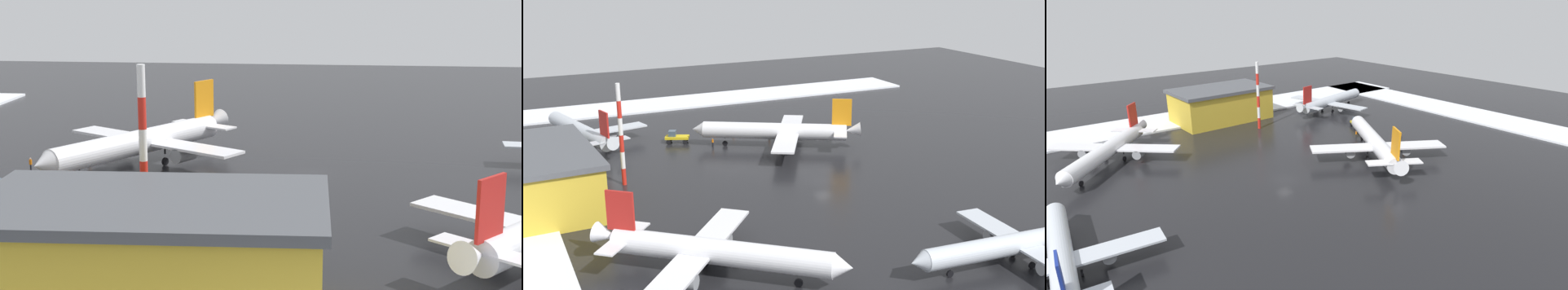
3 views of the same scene
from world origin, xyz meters
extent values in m
plane|color=black|center=(0.00, 0.00, 0.00)|extent=(240.00, 240.00, 0.00)
cube|color=white|center=(0.00, -50.00, 0.22)|extent=(152.00, 16.00, 0.44)
cube|color=white|center=(-67.00, 0.00, 0.22)|extent=(14.00, 116.00, 0.44)
cylinder|color=white|center=(-21.77, 1.24, 3.22)|extent=(16.80, 25.35, 3.13)
cone|color=white|center=(-29.39, -11.58, 3.22)|extent=(3.69, 3.42, 2.97)
cone|color=white|center=(-14.06, 14.22, 3.78)|extent=(3.97, 4.19, 3.05)
cube|color=white|center=(-13.87, -0.24, 2.95)|extent=(12.36, 9.60, 0.33)
cylinder|color=gray|center=(-15.69, 0.30, 2.03)|extent=(3.18, 3.63, 1.84)
cube|color=white|center=(-26.85, 7.47, 2.95)|extent=(12.36, 9.60, 0.33)
cylinder|color=gray|center=(-25.50, 6.14, 2.03)|extent=(3.18, 3.63, 1.84)
cube|color=orange|center=(-15.19, 12.32, 7.18)|extent=(2.17, 3.34, 5.16)
cube|color=white|center=(-12.90, 10.76, 3.59)|extent=(5.02, 4.32, 0.22)
cube|color=white|center=(-17.65, 13.58, 3.59)|extent=(5.02, 4.32, 0.22)
cylinder|color=black|center=(-26.71, -7.07, 1.84)|extent=(0.22, 0.22, 0.64)
cylinder|color=black|center=(-26.71, -7.07, 0.51)|extent=(0.79, 1.04, 1.01)
cylinder|color=black|center=(-18.62, 2.58, 1.84)|extent=(0.22, 0.22, 0.64)
cylinder|color=black|center=(-18.62, 2.58, 0.51)|extent=(0.79, 1.04, 1.01)
cylinder|color=black|center=(-22.10, 4.65, 1.84)|extent=(0.22, 0.22, 0.64)
cylinder|color=black|center=(-22.10, 4.65, 0.51)|extent=(0.79, 1.04, 1.01)
cylinder|color=silver|center=(-39.75, -32.34, 2.94)|extent=(25.20, 8.67, 2.86)
cone|color=silver|center=(-53.00, -35.52, 2.94)|extent=(2.60, 3.11, 2.72)
cone|color=silver|center=(-26.34, -29.12, 3.45)|extent=(3.49, 3.06, 2.78)
cube|color=silver|center=(-35.69, -38.46, 2.69)|extent=(6.15, 11.49, 0.30)
cylinder|color=gray|center=(-36.49, -36.92, 1.85)|extent=(3.17, 2.30, 1.68)
cube|color=silver|center=(-38.91, -25.05, 2.69)|extent=(6.15, 11.49, 0.30)
cylinder|color=gray|center=(-38.93, -26.78, 1.85)|extent=(3.17, 2.30, 1.68)
cube|color=red|center=(-28.31, -29.59, 6.56)|extent=(3.34, 1.08, 4.71)
cube|color=silver|center=(-27.88, -32.08, 3.28)|extent=(3.07, 4.44, 0.20)
cube|color=silver|center=(-29.06, -27.18, 3.28)|extent=(3.07, 4.44, 0.20)
cylinder|color=black|center=(-48.34, -34.40, 1.68)|extent=(0.20, 0.20, 0.59)
cylinder|color=black|center=(-48.34, -34.40, 0.46)|extent=(0.97, 0.50, 0.93)
cylinder|color=black|center=(-36.87, -33.55, 1.68)|extent=(0.20, 0.20, 0.59)
cylinder|color=black|center=(-36.87, -33.55, 0.46)|extent=(0.97, 0.50, 0.93)
cylinder|color=black|center=(-37.73, -29.95, 1.68)|extent=(0.20, 0.20, 0.59)
cylinder|color=black|center=(-37.73, -29.95, 0.46)|extent=(0.97, 0.50, 0.93)
cylinder|color=white|center=(23.45, -26.77, 3.10)|extent=(19.66, 22.13, 3.02)
cone|color=white|center=(32.83, -15.88, 3.10)|extent=(3.56, 3.48, 2.87)
cone|color=white|center=(13.95, -37.79, 3.64)|extent=(4.01, 4.07, 2.93)
cube|color=white|center=(16.20, -24.03, 2.84)|extent=(11.28, 10.49, 0.32)
cylinder|color=gray|center=(17.84, -24.86, 1.95)|extent=(3.31, 3.44, 1.77)
cube|color=white|center=(27.22, -33.53, 2.84)|extent=(11.28, 10.49, 0.32)
cylinder|color=gray|center=(26.17, -32.04, 1.95)|extent=(3.31, 3.44, 1.77)
cube|color=red|center=(15.34, -36.18, 6.92)|extent=(2.56, 2.90, 4.97)
cube|color=white|center=(13.44, -34.30, 3.46)|extent=(4.73, 4.53, 0.21)
cube|color=white|center=(17.48, -37.78, 3.46)|extent=(4.73, 4.53, 0.21)
cylinder|color=black|center=(29.53, -19.71, 1.77)|extent=(0.21, 0.21, 0.62)
cylinder|color=black|center=(29.53, -19.71, 0.49)|extent=(0.87, 0.94, 0.98)
cylinder|color=black|center=(20.24, -27.51, 1.77)|extent=(0.21, 0.21, 0.62)
cylinder|color=black|center=(20.24, -27.51, 0.49)|extent=(0.87, 0.94, 0.98)
cylinder|color=black|center=(23.19, -30.06, 1.77)|extent=(0.21, 0.21, 0.62)
cylinder|color=black|center=(23.19, -30.06, 0.49)|extent=(0.87, 0.94, 0.98)
cylinder|color=silver|center=(35.85, 5.17, 2.69)|extent=(4.55, 23.23, 2.62)
cone|color=silver|center=(34.81, -7.25, 2.69)|extent=(2.63, 2.05, 2.49)
cube|color=silver|center=(29.76, 8.01, 2.46)|extent=(10.25, 4.22, 0.28)
cylinder|color=gray|center=(31.26, 7.49, 1.69)|extent=(1.75, 2.74, 1.54)
cube|color=navy|center=(36.76, 15.91, 6.00)|extent=(0.53, 3.09, 4.31)
cylinder|color=black|center=(35.18, -2.88, 1.54)|extent=(0.18, 0.18, 0.54)
cylinder|color=black|center=(35.18, -2.88, 0.42)|extent=(0.34, 0.87, 0.85)
cylinder|color=black|center=(37.74, 7.33, 1.54)|extent=(0.18, 0.18, 0.54)
cylinder|color=black|center=(37.74, 7.33, 0.42)|extent=(0.34, 0.87, 0.85)
cylinder|color=black|center=(34.36, 7.62, 1.54)|extent=(0.18, 0.18, 0.54)
cylinder|color=black|center=(34.36, 7.62, 0.42)|extent=(0.34, 0.87, 0.85)
cube|color=gold|center=(-32.79, -14.84, 1.15)|extent=(3.91, 5.10, 0.50)
cube|color=#3F5160|center=(-33.17, -15.67, 1.95)|extent=(1.95, 1.90, 1.10)
cylinder|color=black|center=(-32.56, -16.71, 0.45)|extent=(0.66, 0.95, 0.90)
cylinder|color=black|center=(-34.36, -15.89, 0.45)|extent=(0.66, 0.95, 0.90)
cylinder|color=black|center=(-31.22, -13.78, 0.45)|extent=(0.66, 0.95, 0.90)
cylinder|color=black|center=(-33.02, -12.96, 0.45)|extent=(0.66, 0.95, 0.90)
cylinder|color=black|center=(-27.28, -9.50, 0.42)|extent=(0.16, 0.16, 0.85)
cylinder|color=black|center=(-27.14, -9.36, 0.42)|extent=(0.16, 0.16, 0.85)
cylinder|color=orange|center=(-27.21, -9.43, 1.16)|extent=(0.36, 0.36, 0.62)
sphere|color=tan|center=(-27.21, -9.43, 1.59)|extent=(0.24, 0.24, 0.24)
cylinder|color=black|center=(-34.58, -2.30, 0.42)|extent=(0.16, 0.16, 0.85)
cylinder|color=black|center=(-34.70, -2.14, 0.42)|extent=(0.16, 0.16, 0.85)
cylinder|color=orange|center=(-34.64, -2.22, 1.16)|extent=(0.36, 0.36, 0.62)
sphere|color=tan|center=(-34.64, -2.22, 1.59)|extent=(0.24, 0.24, 0.24)
cylinder|color=black|center=(-28.93, 3.44, 0.42)|extent=(0.16, 0.16, 0.85)
cylinder|color=black|center=(-29.09, 3.57, 0.42)|extent=(0.16, 0.16, 0.85)
cylinder|color=orange|center=(-29.01, 3.51, 1.16)|extent=(0.36, 0.36, 0.62)
sphere|color=tan|center=(-29.01, 3.51, 1.59)|extent=(0.24, 0.24, 0.24)
cylinder|color=red|center=(-12.96, -29.76, 1.39)|extent=(0.70, 0.70, 2.79)
cylinder|color=white|center=(-12.96, -29.76, 4.18)|extent=(0.70, 0.70, 2.79)
cylinder|color=red|center=(-12.96, -29.76, 6.97)|extent=(0.70, 0.70, 2.79)
cylinder|color=white|center=(-12.96, -29.76, 9.76)|extent=(0.70, 0.70, 2.79)
cylinder|color=red|center=(-12.96, -29.76, 12.55)|extent=(0.70, 0.70, 2.79)
cylinder|color=white|center=(-12.96, -29.76, 15.33)|extent=(0.70, 0.70, 2.79)
cube|color=gold|center=(-9.15, -42.70, 4.00)|extent=(24.58, 15.01, 8.00)
cube|color=#4C4F54|center=(-9.15, -42.70, 8.40)|extent=(25.62, 16.05, 0.80)
camera|label=1|loc=(4.30, -95.37, 24.27)|focal=55.00mm
camera|label=2|loc=(88.28, -50.02, 36.14)|focal=45.00mm
camera|label=3|loc=(37.93, 55.49, 30.72)|focal=28.00mm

